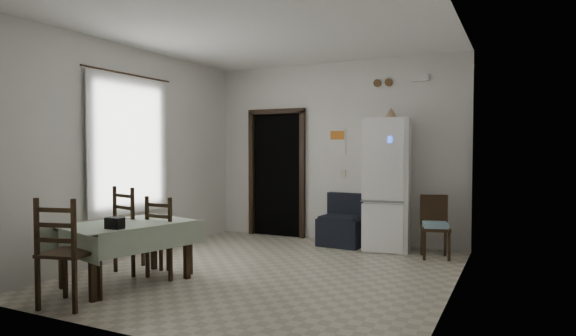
# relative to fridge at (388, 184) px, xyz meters

# --- Properties ---
(ground) EXTENTS (4.50, 4.50, 0.00)m
(ground) POSITION_rel_fridge_xyz_m (-0.96, -1.93, -0.97)
(ground) COLOR #C1B79D
(ground) RESTS_ON ground
(ceiling) EXTENTS (4.20, 4.50, 0.02)m
(ceiling) POSITION_rel_fridge_xyz_m (-0.96, -1.93, 1.93)
(ceiling) COLOR white
(ceiling) RESTS_ON ground
(wall_back) EXTENTS (4.20, 0.02, 2.90)m
(wall_back) POSITION_rel_fridge_xyz_m (-0.96, 0.32, 0.48)
(wall_back) COLOR silver
(wall_back) RESTS_ON ground
(wall_front) EXTENTS (4.20, 0.02, 2.90)m
(wall_front) POSITION_rel_fridge_xyz_m (-0.96, -4.18, 0.48)
(wall_front) COLOR silver
(wall_front) RESTS_ON ground
(wall_left) EXTENTS (0.02, 4.50, 2.90)m
(wall_left) POSITION_rel_fridge_xyz_m (-3.06, -1.93, 0.48)
(wall_left) COLOR silver
(wall_left) RESTS_ON ground
(wall_right) EXTENTS (0.02, 4.50, 2.90)m
(wall_right) POSITION_rel_fridge_xyz_m (1.14, -1.93, 0.48)
(wall_right) COLOR silver
(wall_right) RESTS_ON ground
(doorway) EXTENTS (1.06, 0.52, 2.22)m
(doorway) POSITION_rel_fridge_xyz_m (-2.01, 0.52, 0.09)
(doorway) COLOR black
(doorway) RESTS_ON ground
(window_recess) EXTENTS (0.10, 1.20, 1.60)m
(window_recess) POSITION_rel_fridge_xyz_m (-3.11, -2.13, 0.58)
(window_recess) COLOR silver
(window_recess) RESTS_ON ground
(curtain) EXTENTS (0.02, 1.45, 1.85)m
(curtain) POSITION_rel_fridge_xyz_m (-3.00, -2.13, 0.58)
(curtain) COLOR beige
(curtain) RESTS_ON ground
(curtain_rod) EXTENTS (0.02, 1.60, 0.02)m
(curtain_rod) POSITION_rel_fridge_xyz_m (-2.99, -2.13, 1.53)
(curtain_rod) COLOR black
(curtain_rod) RESTS_ON ground
(calendar) EXTENTS (0.28, 0.02, 0.40)m
(calendar) POSITION_rel_fridge_xyz_m (-0.91, 0.31, 0.65)
(calendar) COLOR white
(calendar) RESTS_ON ground
(calendar_image) EXTENTS (0.24, 0.01, 0.14)m
(calendar_image) POSITION_rel_fridge_xyz_m (-0.91, 0.30, 0.75)
(calendar_image) COLOR orange
(calendar_image) RESTS_ON ground
(light_switch) EXTENTS (0.08, 0.02, 0.12)m
(light_switch) POSITION_rel_fridge_xyz_m (-0.81, 0.31, 0.13)
(light_switch) COLOR beige
(light_switch) RESTS_ON ground
(vent_left) EXTENTS (0.12, 0.03, 0.12)m
(vent_left) POSITION_rel_fridge_xyz_m (-0.26, 0.30, 1.55)
(vent_left) COLOR brown
(vent_left) RESTS_ON ground
(vent_right) EXTENTS (0.12, 0.03, 0.12)m
(vent_right) POSITION_rel_fridge_xyz_m (-0.08, 0.30, 1.55)
(vent_right) COLOR brown
(vent_right) RESTS_ON ground
(emergency_light) EXTENTS (0.25, 0.07, 0.09)m
(emergency_light) POSITION_rel_fridge_xyz_m (0.39, 0.28, 1.58)
(emergency_light) COLOR white
(emergency_light) RESTS_ON ground
(fridge) EXTENTS (0.71, 0.71, 1.95)m
(fridge) POSITION_rel_fridge_xyz_m (0.00, 0.00, 0.00)
(fridge) COLOR white
(fridge) RESTS_ON ground
(tan_cone) EXTENTS (0.20, 0.20, 0.16)m
(tan_cone) POSITION_rel_fridge_xyz_m (0.03, 0.02, 1.05)
(tan_cone) COLOR tan
(tan_cone) RESTS_ON fridge
(navy_seat) EXTENTS (0.70, 0.68, 0.80)m
(navy_seat) POSITION_rel_fridge_xyz_m (-0.71, -0.00, -0.58)
(navy_seat) COLOR black
(navy_seat) RESTS_ON ground
(corner_chair) EXTENTS (0.46, 0.46, 0.86)m
(corner_chair) POSITION_rel_fridge_xyz_m (0.73, -0.28, -0.55)
(corner_chair) COLOR black
(corner_chair) RESTS_ON ground
(dining_table) EXTENTS (1.18, 1.49, 0.68)m
(dining_table) POSITION_rel_fridge_xyz_m (-2.16, -3.06, -0.64)
(dining_table) COLOR #A1B49A
(dining_table) RESTS_ON ground
(black_bag) EXTENTS (0.19, 0.12, 0.12)m
(black_bag) POSITION_rel_fridge_xyz_m (-1.98, -3.41, -0.24)
(black_bag) COLOR black
(black_bag) RESTS_ON dining_table
(dining_chair_far_left) EXTENTS (0.54, 0.54, 1.05)m
(dining_chair_far_left) POSITION_rel_fridge_xyz_m (-2.43, -2.60, -0.45)
(dining_chair_far_left) COLOR black
(dining_chair_far_left) RESTS_ON ground
(dining_chair_far_right) EXTENTS (0.43, 0.43, 0.95)m
(dining_chair_far_right) POSITION_rel_fridge_xyz_m (-1.95, -2.60, -0.50)
(dining_chair_far_right) COLOR black
(dining_chair_far_right) RESTS_ON ground
(dining_chair_near_head) EXTENTS (0.54, 0.54, 1.05)m
(dining_chair_near_head) POSITION_rel_fridge_xyz_m (-2.09, -3.87, -0.45)
(dining_chair_near_head) COLOR black
(dining_chair_near_head) RESTS_ON ground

